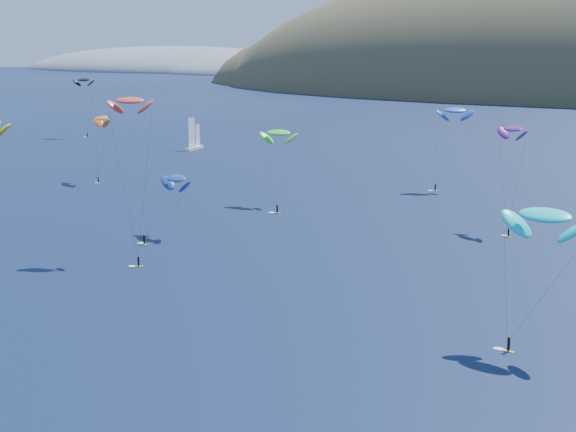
% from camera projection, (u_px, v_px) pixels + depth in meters
% --- Properties ---
extents(headland, '(460.00, 250.00, 60.00)m').
position_uv_depth(headland, '(196.00, 73.00, 912.14)').
color(headland, slate).
rests_on(headland, ground).
extents(sailboat, '(9.60, 8.35, 12.12)m').
position_uv_depth(sailboat, '(194.00, 147.00, 264.40)').
color(sailboat, silver).
rests_on(sailboat, ground).
extents(kitesurfer_1, '(8.48, 8.62, 18.24)m').
position_uv_depth(kitesurfer_1, '(102.00, 118.00, 204.59)').
color(kitesurfer_1, gold).
rests_on(kitesurfer_1, ground).
extents(kitesurfer_3, '(10.17, 13.32, 17.97)m').
position_uv_depth(kitesurfer_3, '(279.00, 133.00, 176.88)').
color(kitesurfer_3, gold).
rests_on(kitesurfer_3, ground).
extents(kitesurfer_4, '(9.36, 9.69, 21.45)m').
position_uv_depth(kitesurfer_4, '(455.00, 110.00, 193.27)').
color(kitesurfer_4, gold).
rests_on(kitesurfer_4, ground).
extents(kitesurfer_5, '(10.37, 7.57, 18.66)m').
position_uv_depth(kitesurfer_5, '(545.00, 215.00, 93.70)').
color(kitesurfer_5, gold).
rests_on(kitesurfer_5, ground).
extents(kitesurfer_6, '(7.60, 11.59, 21.21)m').
position_uv_depth(kitesurfer_6, '(513.00, 129.00, 152.35)').
color(kitesurfer_6, gold).
rests_on(kitesurfer_6, ground).
extents(kitesurfer_9, '(10.97, 11.29, 28.01)m').
position_uv_depth(kitesurfer_9, '(130.00, 101.00, 133.46)').
color(kitesurfer_9, gold).
rests_on(kitesurfer_9, ground).
extents(kitesurfer_10, '(8.73, 13.26, 12.79)m').
position_uv_depth(kitesurfer_10, '(176.00, 178.00, 149.24)').
color(kitesurfer_10, gold).
rests_on(kitesurfer_10, ground).
extents(kitesurfer_12, '(8.31, 5.86, 23.01)m').
position_uv_depth(kitesurfer_12, '(84.00, 80.00, 295.54)').
color(kitesurfer_12, gold).
rests_on(kitesurfer_12, ground).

